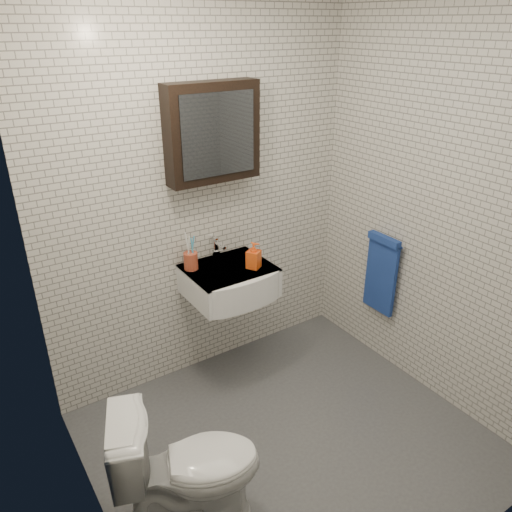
# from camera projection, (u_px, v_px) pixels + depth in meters

# --- Properties ---
(ground) EXTENTS (2.20, 2.00, 0.01)m
(ground) POSITION_uv_depth(u_px,v_px,m) (290.00, 441.00, 3.03)
(ground) COLOR #4A4C51
(ground) RESTS_ON ground
(room_shell) EXTENTS (2.22, 2.02, 2.51)m
(room_shell) POSITION_uv_depth(u_px,v_px,m) (299.00, 215.00, 2.40)
(room_shell) COLOR silver
(room_shell) RESTS_ON ground
(washbasin) EXTENTS (0.55, 0.50, 0.20)m
(washbasin) POSITION_uv_depth(u_px,v_px,m) (232.00, 282.00, 3.28)
(washbasin) COLOR white
(washbasin) RESTS_ON room_shell
(faucet) EXTENTS (0.06, 0.20, 0.15)m
(faucet) POSITION_uv_depth(u_px,v_px,m) (217.00, 250.00, 3.36)
(faucet) COLOR silver
(faucet) RESTS_ON washbasin
(mirror_cabinet) EXTENTS (0.60, 0.15, 0.60)m
(mirror_cabinet) POSITION_uv_depth(u_px,v_px,m) (213.00, 133.00, 3.03)
(mirror_cabinet) COLOR black
(mirror_cabinet) RESTS_ON room_shell
(towel_rail) EXTENTS (0.09, 0.30, 0.58)m
(towel_rail) POSITION_uv_depth(u_px,v_px,m) (381.00, 271.00, 3.50)
(towel_rail) COLOR silver
(towel_rail) RESTS_ON room_shell
(toothbrush_cup) EXTENTS (0.10, 0.10, 0.25)m
(toothbrush_cup) POSITION_uv_depth(u_px,v_px,m) (191.00, 260.00, 3.23)
(toothbrush_cup) COLOR #A9432A
(toothbrush_cup) RESTS_ON washbasin
(soap_bottle) EXTENTS (0.11, 0.11, 0.18)m
(soap_bottle) POSITION_uv_depth(u_px,v_px,m) (254.00, 255.00, 3.23)
(soap_bottle) COLOR orange
(soap_bottle) RESTS_ON washbasin
(toilet) EXTENTS (0.79, 0.62, 0.71)m
(toilet) POSITION_uv_depth(u_px,v_px,m) (189.00, 467.00, 2.42)
(toilet) COLOR white
(toilet) RESTS_ON ground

